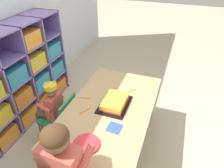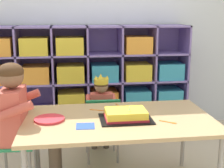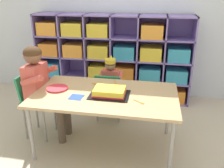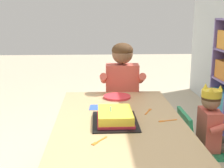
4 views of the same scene
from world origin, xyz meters
The scene contains 11 objects.
activity_table centered at (0.00, 0.00, 0.59)m, with size 1.46×0.85×0.64m.
classroom_chair_blue centered at (-0.07, 0.58, 0.39)m, with size 0.35×0.36×0.65m.
child_with_crown centered at (-0.07, 0.69, 0.53)m, with size 0.30×0.31×0.85m.
classroom_chair_adult_side centered at (-0.85, 0.09, 0.46)m, with size 0.34×0.33×0.75m.
adult_helper_seated centered at (-0.73, 0.08, 0.67)m, with size 0.44×0.42×1.07m.
birthday_cake_on_tray centered at (0.05, -0.03, 0.67)m, with size 0.40×0.29×0.11m.
paper_plate_stack centered at (-0.53, 0.02, 0.64)m, with size 0.23×0.23×0.02m, color #DB333D.
paper_napkin_square centered at (-0.26, -0.14, 0.64)m, with size 0.13×0.13×0.00m, color #3356B7.
fork_at_table_front_edge centered at (-0.15, 0.22, 0.64)m, with size 0.13×0.07×0.00m.
fork_scattered_mid_table centered at (0.05, 0.31, 0.64)m, with size 0.05×0.13×0.00m.
fork_near_cake_tray centered at (0.36, -0.14, 0.64)m, with size 0.11×0.09×0.00m.
Camera 4 is at (1.90, -0.15, 1.33)m, focal length 48.18 mm.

